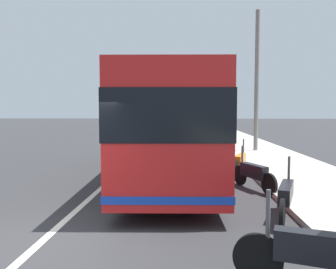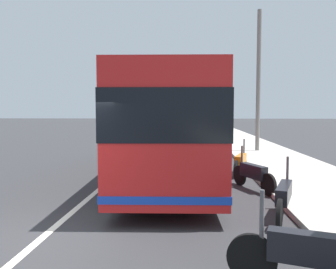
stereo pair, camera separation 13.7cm
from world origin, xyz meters
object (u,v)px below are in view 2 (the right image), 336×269
Objects in this scene: car_behind_bus at (152,125)px; car_ahead_same_lane at (189,121)px; coach_bus at (170,123)px; car_far_distant at (163,123)px; motorcycle_by_tree at (241,161)px; motorcycle_angled at (284,196)px; motorcycle_far_end at (253,174)px; utility_pole at (258,82)px; motorcycle_mid_row at (317,257)px.

car_ahead_same_lane reaches higher than car_behind_bus.
coach_bus is 39.67m from car_far_distant.
motorcycle_by_tree is at bearing -83.21° from coach_bus.
motorcycle_angled is 35.29m from car_behind_bus.
coach_bus is at bearing 26.06° from motorcycle_far_end.
car_ahead_same_lane is at bearing 5.96° from utility_pole.
car_far_distant is (47.42, 5.84, 0.17)m from motorcycle_mid_row.
car_behind_bus reaches higher than motorcycle_mid_row.
car_far_distant reaches higher than motorcycle_far_end.
motorcycle_mid_row is at bearing -166.07° from coach_bus.
car_ahead_same_lane is at bearing -69.71° from motorcycle_mid_row.
motorcycle_angled is 12.47m from utility_pole.
car_far_distant is (44.23, 6.30, 0.19)m from motorcycle_angled.
motorcycle_mid_row reaches higher than motorcycle_far_end.
motorcycle_far_end is 0.44× the size of car_far_distant.
motorcycle_far_end is 32.74m from car_behind_bus.
coach_bus is at bearing 179.49° from car_ahead_same_lane.
coach_bus is 8.38m from motorcycle_mid_row.
motorcycle_by_tree is 0.51× the size of car_ahead_same_lane.
motorcycle_far_end is 10.11m from utility_pole.
car_behind_bus is at bearing -2.34° from car_far_distant.
car_far_distant is at bearing 179.19° from car_behind_bus.
utility_pole reaches higher than car_ahead_same_lane.
motorcycle_far_end reaches higher than motorcycle_angled.
car_ahead_same_lane is (50.26, 2.28, 0.21)m from motorcycle_angled.
coach_bus is 2.66× the size of car_far_distant.
coach_bus is at bearing 5.75° from car_far_distant.
motorcycle_mid_row is (-7.92, -2.34, -1.41)m from coach_bus.
car_behind_bus is 0.96× the size of car_ahead_same_lane.
motorcycle_mid_row is 3.22m from motorcycle_angled.
car_far_distant is (41.67, 6.10, 0.19)m from motorcycle_far_end.
coach_bus is at bearing -55.19° from motorcycle_mid_row.
motorcycle_angled is 0.28× the size of utility_pole.
motorcycle_angled is at bearing 171.66° from utility_pole.
motorcycle_angled is 44.68m from car_far_distant.
car_ahead_same_lane is (6.02, -4.02, 0.02)m from car_far_distant.
car_far_distant is at bearing 146.41° from car_ahead_same_lane.
utility_pole is at bearing 2.68° from motorcycle_by_tree.
car_ahead_same_lane is at bearing 146.95° from car_far_distant.
car_far_distant reaches higher than motorcycle_mid_row.
motorcycle_angled is 2.57m from motorcycle_far_end.
motorcycle_by_tree is at bearing 163.99° from utility_pole.
coach_bus reaches higher than motorcycle_by_tree.
motorcycle_far_end is at bearing 9.02° from car_far_distant.
motorcycle_mid_row is 8.36m from motorcycle_by_tree.
utility_pole reaches higher than motorcycle_angled.
car_far_distant is at bearing 13.93° from utility_pole.
car_ahead_same_lane is (15.63, -4.53, 0.00)m from car_behind_bus.
car_behind_bus is (29.89, 4.00, -1.22)m from coach_bus.
motorcycle_far_end is at bearing -132.48° from coach_bus.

